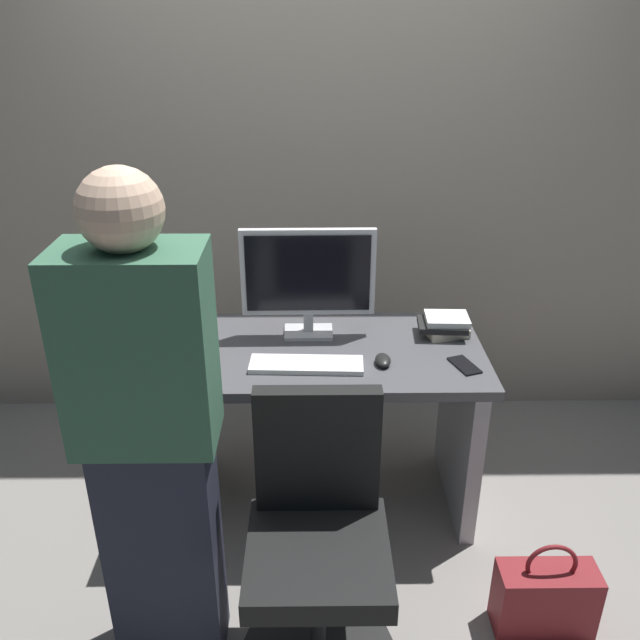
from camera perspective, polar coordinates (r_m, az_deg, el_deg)
ground_plane at (r=3.06m, az=-0.01°, el=-15.03°), size 9.00×9.00×0.00m
wall_back at (r=3.20m, az=-0.18°, el=16.72°), size 6.40×0.10×3.00m
desk at (r=2.75m, az=-0.01°, el=-6.93°), size 1.31×0.68×0.75m
office_chair at (r=2.20m, az=-0.18°, el=-19.36°), size 0.52×0.52×0.94m
person_at_desk at (r=2.01m, az=-14.45°, el=-10.08°), size 0.40×0.24×1.64m
monitor at (r=2.64m, az=-1.04°, el=3.75°), size 0.54×0.14×0.46m
keyboard at (r=2.50m, az=-1.19°, el=-3.89°), size 0.44×0.15×0.02m
mouse at (r=2.52m, az=5.47°, el=-3.48°), size 0.06×0.10×0.03m
cup_near_keyboard at (r=2.55m, az=-10.45°, el=-2.80°), size 0.07×0.07×0.09m
book_stack at (r=2.77m, az=10.78°, el=-0.45°), size 0.22×0.16×0.08m
cell_phone at (r=2.56m, az=12.40°, el=-3.86°), size 0.11×0.16×0.01m
handbag at (r=2.59m, az=18.90°, el=-21.83°), size 0.34×0.14×0.38m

